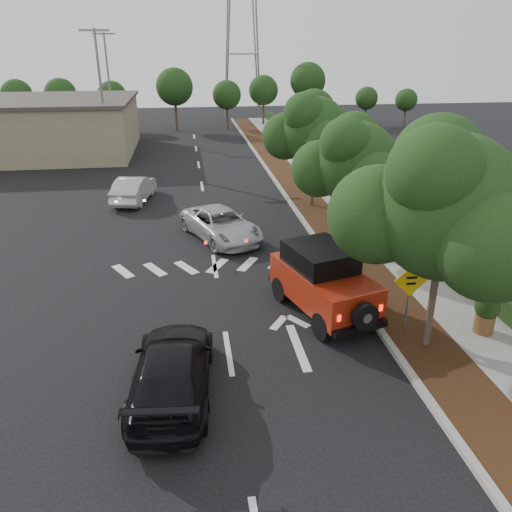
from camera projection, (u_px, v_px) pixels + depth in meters
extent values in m
plane|color=black|center=(228.00, 353.00, 14.00)|extent=(120.00, 120.00, 0.00)
cube|color=#9E9B93|center=(297.00, 212.00, 25.50)|extent=(0.20, 70.00, 0.15)
cube|color=black|center=(316.00, 211.00, 25.64)|extent=(1.80, 70.00, 0.12)
cube|color=gray|center=(352.00, 210.00, 25.88)|extent=(2.00, 70.00, 0.12)
cube|color=black|center=(378.00, 202.00, 25.93)|extent=(0.80, 70.00, 0.80)
cylinder|color=black|center=(281.00, 289.00, 16.71)|extent=(0.52, 0.88, 0.84)
cylinder|color=black|center=(323.00, 280.00, 17.34)|extent=(0.52, 0.88, 0.84)
cylinder|color=black|center=(323.00, 326.00, 14.52)|extent=(0.52, 0.88, 0.84)
cylinder|color=black|center=(369.00, 315.00, 15.14)|extent=(0.52, 0.88, 0.84)
cube|color=maroon|center=(324.00, 285.00, 15.70)|extent=(2.91, 4.24, 1.04)
cube|color=black|center=(320.00, 257.00, 15.63)|extent=(2.27, 2.53, 0.67)
cube|color=maroon|center=(301.00, 270.00, 16.96)|extent=(1.89, 1.51, 0.86)
cube|color=black|center=(360.00, 328.00, 14.20)|extent=(1.76, 0.69, 0.23)
cylinder|color=black|center=(365.00, 316.00, 13.90)|extent=(0.83, 0.45, 0.79)
cube|color=#FF190C|center=(339.00, 318.00, 13.79)|extent=(0.11, 0.07, 0.19)
cube|color=#FF190C|center=(381.00, 308.00, 14.34)|extent=(0.11, 0.07, 0.19)
imported|color=#B0B4B8|center=(221.00, 224.00, 21.99)|extent=(3.84, 5.21, 1.32)
imported|color=black|center=(172.00, 370.00, 12.13)|extent=(2.29, 4.80, 1.35)
imported|color=#B5B7BE|center=(134.00, 189.00, 27.28)|extent=(2.27, 4.41, 1.39)
imported|color=#A7A9AF|center=(91.00, 150.00, 37.16)|extent=(4.59, 3.10, 1.45)
cylinder|color=slate|center=(408.00, 300.00, 14.53)|extent=(0.07, 0.07, 1.98)
cube|color=#E4B40C|center=(411.00, 280.00, 14.25)|extent=(1.01, 0.05, 1.01)
cube|color=black|center=(412.00, 278.00, 14.19)|extent=(0.32, 0.02, 0.07)
cube|color=black|center=(411.00, 284.00, 14.27)|extent=(0.28, 0.02, 0.07)
cylinder|color=brown|center=(484.00, 323.00, 14.70)|extent=(0.62, 0.62, 0.57)
sphere|color=black|center=(488.00, 307.00, 14.49)|extent=(0.71, 0.71, 0.71)
imported|color=black|center=(488.00, 304.00, 14.46)|extent=(0.65, 0.58, 0.67)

